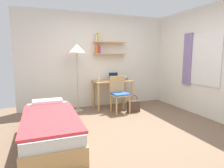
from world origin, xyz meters
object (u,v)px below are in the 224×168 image
bed (50,127)px  standing_lamp (77,52)px  desk (112,85)px  laptop (114,78)px  water_bottle (99,77)px  desk_chair (119,92)px  handbag (134,106)px  book_stack (123,78)px

bed → standing_lamp: (0.78, 1.59, 1.30)m
desk → standing_lamp: bearing=-177.5°
bed → desk: (1.76, 1.64, 0.38)m
laptop → water_bottle: 0.51m
desk_chair → laptop: 0.66m
desk → standing_lamp: standing_lamp is taller
standing_lamp → desk_chair: bearing=-25.6°
water_bottle → desk_chair: bearing=-47.9°
handbag → desk_chair: bearing=157.9°
standing_lamp → laptop: bearing=6.5°
handbag → book_stack: bearing=89.1°
laptop → water_bottle: bearing=-165.0°
desk → desk_chair: bearing=-91.0°
handbag → bed: bearing=-154.8°
desk → standing_lamp: size_ratio=0.61×
water_bottle → handbag: bearing=-38.1°
desk → desk_chair: (-0.01, -0.51, -0.10)m
bed → desk: bearing=42.9°
laptop → book_stack: 0.28m
desk → handbag: 0.86m
bed → laptop: laptop is taller
bed → water_bottle: 2.17m
desk_chair → desk: bearing=89.0°
standing_lamp → book_stack: bearing=3.1°
standing_lamp → handbag: bearing=-24.7°
bed → handbag: (2.10, 0.99, -0.08)m
laptop → desk: bearing=-134.5°
desk_chair → bed: bearing=-147.2°
laptop → book_stack: (0.27, -0.05, -0.00)m
book_stack → desk: bearing=-175.5°
desk_chair → book_stack: bearing=56.3°
standing_lamp → book_stack: standing_lamp is taller
standing_lamp → water_bottle: 0.87m
water_bottle → desk: bearing=7.4°
laptop → bed: bearing=-137.0°
desk → book_stack: bearing=4.5°
desk_chair → handbag: desk_chair is taller
bed → laptop: bearing=43.0°
book_stack → desk_chair: bearing=-123.7°
laptop → handbag: bearing=-70.2°
desk → bed: bearing=-137.1°
laptop → book_stack: size_ratio=1.27×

